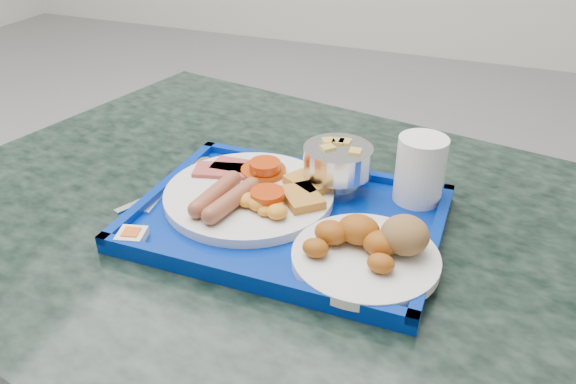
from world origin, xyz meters
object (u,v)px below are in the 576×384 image
at_px(bread_plate, 371,248).
at_px(fruit_bowl, 338,161).
at_px(juice_cup, 420,167).
at_px(table, 312,326).
at_px(tray, 288,219).
at_px(main_plate, 252,192).

height_order(bread_plate, fruit_bowl, fruit_bowl).
xyz_separation_m(fruit_bowl, juice_cup, (0.12, 0.01, 0.01)).
bearing_deg(table, juice_cup, 39.21).
xyz_separation_m(table, fruit_bowl, (0.00, 0.09, 0.26)).
xyz_separation_m(tray, fruit_bowl, (0.04, 0.10, 0.05)).
xyz_separation_m(table, bread_plate, (0.10, -0.07, 0.23)).
xyz_separation_m(tray, bread_plate, (0.13, -0.06, 0.02)).
relative_size(tray, main_plate, 1.69).
height_order(fruit_bowl, juice_cup, juice_cup).
bearing_deg(juice_cup, fruit_bowl, -173.55).
xyz_separation_m(table, tray, (-0.04, -0.01, 0.21)).
bearing_deg(juice_cup, table, -140.79).
distance_m(tray, bread_plate, 0.15).
relative_size(tray, bread_plate, 2.29).
bearing_deg(juice_cup, main_plate, -157.35).
bearing_deg(fruit_bowl, table, -92.52).
bearing_deg(tray, bread_plate, -22.51).
relative_size(table, main_plate, 5.40).
distance_m(main_plate, bread_plate, 0.21).
xyz_separation_m(main_plate, juice_cup, (0.23, 0.09, 0.04)).
xyz_separation_m(tray, juice_cup, (0.16, 0.12, 0.06)).
bearing_deg(fruit_bowl, juice_cup, 6.45).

